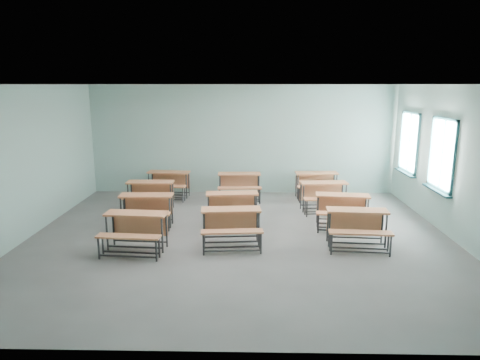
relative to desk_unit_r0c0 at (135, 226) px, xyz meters
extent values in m
cube|color=slate|center=(2.01, 0.78, -0.52)|extent=(9.00, 8.00, 0.02)
cube|color=silver|center=(2.01, 0.78, 2.70)|extent=(9.00, 8.00, 0.02)
cube|color=#93B7AE|center=(2.01, 4.79, 1.09)|extent=(9.00, 0.02, 3.20)
cube|color=#93B7AE|center=(2.01, -3.23, 1.09)|extent=(9.00, 0.02, 3.20)
cube|color=#93B7AE|center=(-2.50, 0.78, 1.09)|extent=(0.02, 8.00, 3.20)
cube|color=#93B7AE|center=(6.52, 0.78, 1.09)|extent=(0.02, 8.00, 3.20)
cube|color=#1B474D|center=(6.48, 3.58, 0.42)|extent=(0.06, 1.20, 0.06)
cube|color=#1B474D|center=(6.48, 3.58, 1.96)|extent=(0.06, 1.20, 0.06)
cube|color=#1B474D|center=(6.48, 3.01, 1.19)|extent=(0.06, 0.06, 1.60)
cube|color=#1B474D|center=(6.48, 4.15, 1.19)|extent=(0.06, 0.06, 1.60)
cube|color=#1B474D|center=(6.48, 3.58, 1.19)|extent=(0.04, 0.04, 1.48)
cube|color=#1B474D|center=(6.48, 3.58, 1.19)|extent=(0.04, 1.08, 0.04)
cube|color=#1B474D|center=(6.44, 3.58, 0.36)|extent=(0.14, 1.28, 0.04)
cube|color=white|center=(6.51, 3.58, 1.19)|extent=(0.01, 1.08, 1.48)
cube|color=#1B474D|center=(6.48, 1.58, 0.42)|extent=(0.06, 1.20, 0.06)
cube|color=#1B474D|center=(6.48, 1.58, 1.96)|extent=(0.06, 1.20, 0.06)
cube|color=#1B474D|center=(6.48, 1.01, 1.19)|extent=(0.06, 0.06, 1.60)
cube|color=#1B474D|center=(6.48, 2.15, 1.19)|extent=(0.06, 0.06, 1.60)
cube|color=#1B474D|center=(6.48, 1.58, 1.19)|extent=(0.04, 0.04, 1.48)
cube|color=#1B474D|center=(6.48, 1.58, 1.19)|extent=(0.04, 1.08, 0.04)
cube|color=#1B474D|center=(6.44, 1.58, 0.36)|extent=(0.14, 1.28, 0.04)
cube|color=white|center=(6.51, 1.58, 1.19)|extent=(0.01, 1.08, 1.48)
cube|color=#C77348|center=(0.01, 0.11, 0.23)|extent=(1.23, 0.49, 0.04)
cube|color=#C77348|center=(0.02, 0.29, -0.08)|extent=(1.14, 0.11, 0.41)
cylinder|color=#303234|center=(-0.55, -0.01, -0.15)|extent=(0.04, 0.04, 0.71)
cylinder|color=#303234|center=(0.55, -0.09, -0.15)|extent=(0.04, 0.04, 0.71)
cylinder|color=#303234|center=(-0.53, 0.31, -0.15)|extent=(0.04, 0.04, 0.71)
cylinder|color=#303234|center=(0.57, 0.23, -0.15)|extent=(0.04, 0.04, 0.71)
cube|color=#303234|center=(0.00, -0.05, -0.41)|extent=(1.10, 0.11, 0.03)
cube|color=#303234|center=(0.02, 0.27, -0.41)|extent=(1.10, 0.11, 0.03)
cube|color=#C77348|center=(-0.03, -0.37, -0.07)|extent=(1.22, 0.34, 0.04)
cylinder|color=#303234|center=(-0.59, -0.42, -0.30)|extent=(0.04, 0.04, 0.42)
cylinder|color=#303234|center=(0.51, -0.51, -0.30)|extent=(0.04, 0.04, 0.42)
cylinder|color=#303234|center=(-0.57, -0.23, -0.30)|extent=(0.04, 0.04, 0.42)
cylinder|color=#303234|center=(0.53, -0.32, -0.30)|extent=(0.04, 0.04, 0.42)
cube|color=#303234|center=(-0.04, -0.47, -0.43)|extent=(1.10, 0.11, 0.03)
cube|color=#303234|center=(-0.02, -0.28, -0.43)|extent=(1.10, 0.11, 0.03)
cube|color=#C77348|center=(1.85, 0.43, 0.23)|extent=(1.23, 0.50, 0.04)
cube|color=#C77348|center=(1.84, 0.61, -0.08)|extent=(1.14, 0.12, 0.41)
cylinder|color=#303234|center=(1.32, 0.22, -0.15)|extent=(0.04, 0.04, 0.71)
cylinder|color=#303234|center=(2.42, 0.31, -0.15)|extent=(0.04, 0.04, 0.71)
cylinder|color=#303234|center=(1.29, 0.54, -0.15)|extent=(0.04, 0.04, 0.71)
cylinder|color=#303234|center=(2.39, 0.63, -0.15)|extent=(0.04, 0.04, 0.71)
cube|color=#303234|center=(1.87, 0.27, -0.41)|extent=(1.10, 0.12, 0.03)
cube|color=#303234|center=(1.84, 0.59, -0.41)|extent=(1.10, 0.12, 0.03)
cube|color=#C77348|center=(1.90, -0.05, -0.07)|extent=(1.22, 0.35, 0.04)
cylinder|color=#303234|center=(1.35, -0.19, -0.30)|extent=(0.04, 0.04, 0.42)
cylinder|color=#303234|center=(2.45, -0.10, -0.30)|extent=(0.04, 0.04, 0.42)
cylinder|color=#303234|center=(1.34, 0.00, -0.30)|extent=(0.04, 0.04, 0.42)
cylinder|color=#303234|center=(2.44, 0.09, -0.30)|extent=(0.04, 0.04, 0.42)
cube|color=#303234|center=(1.90, -0.15, -0.43)|extent=(1.10, 0.12, 0.03)
cube|color=#303234|center=(1.89, 0.04, -0.43)|extent=(1.10, 0.12, 0.03)
cube|color=#C77348|center=(4.39, 0.42, 0.23)|extent=(1.23, 0.49, 0.04)
cube|color=#C77348|center=(4.41, 0.60, -0.08)|extent=(1.14, 0.10, 0.41)
cylinder|color=#303234|center=(3.83, 0.30, -0.15)|extent=(0.04, 0.04, 0.71)
cylinder|color=#303234|center=(4.93, 0.22, -0.15)|extent=(0.04, 0.04, 0.71)
cylinder|color=#303234|center=(3.85, 0.62, -0.15)|extent=(0.04, 0.04, 0.71)
cylinder|color=#303234|center=(4.95, 0.54, -0.15)|extent=(0.04, 0.04, 0.71)
cube|color=#303234|center=(4.38, 0.26, -0.41)|extent=(1.10, 0.11, 0.03)
cube|color=#303234|center=(4.40, 0.58, -0.41)|extent=(1.10, 0.11, 0.03)
cube|color=#C77348|center=(4.36, -0.06, -0.07)|extent=(1.22, 0.34, 0.04)
cylinder|color=#303234|center=(3.80, -0.12, -0.30)|extent=(0.04, 0.04, 0.42)
cylinder|color=#303234|center=(4.90, -0.20, -0.30)|extent=(0.04, 0.04, 0.42)
cylinder|color=#303234|center=(3.82, 0.07, -0.30)|extent=(0.04, 0.04, 0.42)
cylinder|color=#303234|center=(4.92, -0.01, -0.30)|extent=(0.04, 0.04, 0.42)
cube|color=#303234|center=(4.35, -0.16, -0.43)|extent=(1.10, 0.11, 0.03)
cube|color=#303234|center=(4.37, 0.03, -0.43)|extent=(1.10, 0.11, 0.03)
cube|color=#C77348|center=(-0.13, 1.53, 0.23)|extent=(1.21, 0.43, 0.04)
cube|color=#C77348|center=(-0.14, 1.71, -0.08)|extent=(1.14, 0.05, 0.41)
cylinder|color=#303234|center=(-0.68, 1.35, -0.15)|extent=(0.04, 0.04, 0.71)
cylinder|color=#303234|center=(0.42, 1.38, -0.15)|extent=(0.04, 0.04, 0.71)
cylinder|color=#303234|center=(-0.69, 1.67, -0.15)|extent=(0.04, 0.04, 0.71)
cylinder|color=#303234|center=(0.42, 1.71, -0.15)|extent=(0.04, 0.04, 0.71)
cube|color=#303234|center=(-0.13, 1.37, -0.41)|extent=(1.10, 0.06, 0.03)
cube|color=#303234|center=(-0.14, 1.69, -0.41)|extent=(1.10, 0.06, 0.03)
cube|color=#C77348|center=(-0.12, 1.05, -0.07)|extent=(1.21, 0.28, 0.04)
cylinder|color=#303234|center=(-0.67, 0.94, -0.30)|extent=(0.04, 0.04, 0.42)
cylinder|color=#303234|center=(0.44, 0.97, -0.30)|extent=(0.04, 0.04, 0.42)
cylinder|color=#303234|center=(-0.67, 1.13, -0.30)|extent=(0.04, 0.04, 0.42)
cylinder|color=#303234|center=(0.43, 1.16, -0.30)|extent=(0.04, 0.04, 0.42)
cube|color=#303234|center=(-0.11, 0.95, -0.43)|extent=(1.10, 0.06, 0.03)
cube|color=#303234|center=(-0.12, 1.14, -0.43)|extent=(1.10, 0.06, 0.03)
cube|color=#C77348|center=(1.82, 1.74, 0.23)|extent=(1.24, 0.51, 0.04)
cube|color=#C77348|center=(1.81, 1.93, -0.08)|extent=(1.14, 0.13, 0.41)
cylinder|color=#303234|center=(1.29, 1.53, -0.15)|extent=(0.04, 0.04, 0.71)
cylinder|color=#303234|center=(2.39, 1.63, -0.15)|extent=(0.04, 0.04, 0.71)
cylinder|color=#303234|center=(1.26, 1.85, -0.15)|extent=(0.04, 0.04, 0.71)
cylinder|color=#303234|center=(2.36, 1.95, -0.15)|extent=(0.04, 0.04, 0.71)
cube|color=#303234|center=(1.84, 1.58, -0.41)|extent=(1.10, 0.13, 0.03)
cube|color=#303234|center=(1.81, 1.90, -0.41)|extent=(1.10, 0.13, 0.03)
cube|color=#C77348|center=(1.87, 1.26, -0.07)|extent=(1.22, 0.36, 0.04)
cylinder|color=#303234|center=(1.33, 1.12, -0.30)|extent=(0.04, 0.04, 0.42)
cylinder|color=#303234|center=(2.43, 1.22, -0.30)|extent=(0.04, 0.04, 0.42)
cylinder|color=#303234|center=(1.31, 1.31, -0.30)|extent=(0.04, 0.04, 0.42)
cylinder|color=#303234|center=(2.41, 1.41, -0.30)|extent=(0.04, 0.04, 0.42)
cube|color=#303234|center=(1.88, 1.17, -0.43)|extent=(1.10, 0.13, 0.03)
cube|color=#303234|center=(1.86, 1.36, -0.43)|extent=(1.10, 0.13, 0.03)
cube|color=#C77348|center=(4.36, 1.63, 0.23)|extent=(1.24, 0.54, 0.04)
cube|color=#C77348|center=(4.38, 1.81, -0.08)|extent=(1.14, 0.15, 0.41)
cylinder|color=#303234|center=(3.79, 1.53, -0.15)|extent=(0.04, 0.04, 0.71)
cylinder|color=#303234|center=(4.89, 1.40, -0.15)|extent=(0.04, 0.04, 0.71)
cylinder|color=#303234|center=(3.83, 1.85, -0.15)|extent=(0.04, 0.04, 0.71)
cylinder|color=#303234|center=(4.92, 1.72, -0.15)|extent=(0.04, 0.04, 0.71)
cube|color=#303234|center=(4.34, 1.47, -0.41)|extent=(1.10, 0.16, 0.03)
cube|color=#303234|center=(4.38, 1.79, -0.41)|extent=(1.10, 0.16, 0.03)
cube|color=#C77348|center=(4.30, 1.15, -0.07)|extent=(1.22, 0.39, 0.04)
cylinder|color=#303234|center=(3.74, 1.12, -0.30)|extent=(0.04, 0.04, 0.42)
cylinder|color=#303234|center=(4.84, 0.99, -0.30)|extent=(0.04, 0.04, 0.42)
cylinder|color=#303234|center=(3.76, 1.31, -0.30)|extent=(0.04, 0.04, 0.42)
cylinder|color=#303234|center=(4.86, 1.18, -0.30)|extent=(0.04, 0.04, 0.42)
cube|color=#303234|center=(4.29, 1.05, -0.43)|extent=(1.10, 0.16, 0.03)
cube|color=#303234|center=(4.31, 1.24, -0.43)|extent=(1.10, 0.16, 0.03)
cube|color=#C77348|center=(-0.35, 2.88, 0.23)|extent=(1.20, 0.40, 0.04)
cube|color=#C77348|center=(-0.35, 3.07, -0.08)|extent=(1.14, 0.02, 0.41)
cylinder|color=#303234|center=(-0.90, 2.72, -0.15)|extent=(0.04, 0.04, 0.71)
cylinder|color=#303234|center=(0.20, 2.72, -0.15)|extent=(0.04, 0.04, 0.71)
cylinder|color=#303234|center=(-0.90, 3.04, -0.15)|extent=(0.04, 0.04, 0.71)
cylinder|color=#303234|center=(0.20, 3.05, -0.15)|extent=(0.04, 0.04, 0.71)
cube|color=#303234|center=(-0.35, 2.72, -0.41)|extent=(1.10, 0.03, 0.03)
cube|color=#303234|center=(-0.35, 3.04, -0.41)|extent=(1.10, 0.03, 0.03)
cube|color=#C77348|center=(-0.35, 2.40, -0.07)|extent=(1.20, 0.25, 0.04)
cylinder|color=#303234|center=(-0.90, 2.30, -0.30)|extent=(0.04, 0.04, 0.42)
cylinder|color=#303234|center=(0.21, 2.31, -0.30)|extent=(0.04, 0.04, 0.42)
cylinder|color=#303234|center=(-0.90, 2.50, -0.30)|extent=(0.04, 0.04, 0.42)
cylinder|color=#303234|center=(0.21, 2.50, -0.30)|extent=(0.04, 0.04, 0.42)
cube|color=#303234|center=(-0.35, 2.31, -0.43)|extent=(1.10, 0.03, 0.03)
cube|color=#303234|center=(-0.35, 2.50, -0.43)|extent=(1.10, 0.03, 0.03)
cube|color=#C77348|center=(4.14, 2.90, 0.23)|extent=(1.23, 0.51, 0.04)
cube|color=#C77348|center=(4.12, 3.09, -0.08)|extent=(1.14, 0.13, 0.41)
cylinder|color=#303234|center=(3.61, 2.69, -0.15)|extent=(0.04, 0.04, 0.71)
cylinder|color=#303234|center=(4.70, 2.80, -0.15)|extent=(0.04, 0.04, 0.71)
cylinder|color=#303234|center=(3.58, 3.01, -0.15)|extent=(0.04, 0.04, 0.71)
cylinder|color=#303234|center=(4.67, 3.11, -0.15)|extent=(0.04, 0.04, 0.71)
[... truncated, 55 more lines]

